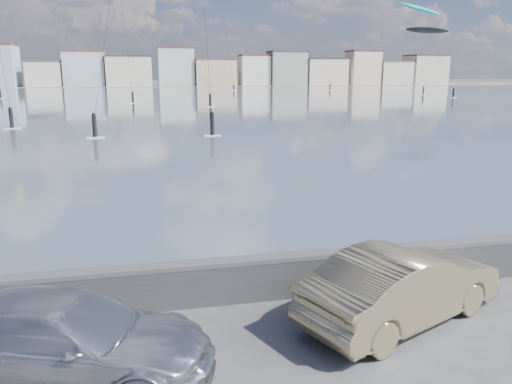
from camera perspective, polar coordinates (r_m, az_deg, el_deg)
The scene contains 9 objects.
ground at distance 9.21m, azimuth -0.69°, elevation -19.69°, with size 700.00×700.00×0.00m, color #333335.
bay_water at distance 99.18m, azimuth -11.85°, elevation 10.33°, with size 500.00×177.00×0.00m, color #3F4C5F.
far_shore_strip at distance 207.61m, azimuth -12.42°, elevation 11.83°, with size 500.00×60.00×0.00m, color #4C473D.
seawall at distance 11.28m, azimuth -3.57°, elevation -9.80°, with size 400.00×0.36×1.08m.
far_buildings at distance 193.57m, azimuth -12.07°, elevation 13.53°, with size 240.79×13.26×14.60m.
car_silver at distance 9.20m, azimuth -21.04°, elevation -15.43°, with size 2.04×5.02×1.46m, color #AAABB0.
car_champagne at distance 10.87m, azimuth 16.39°, elevation -10.16°, with size 1.65×4.74×1.56m, color tan.
kitesurfer_0 at distance 124.15m, azimuth 19.00°, elevation 17.02°, with size 9.89×18.50×15.42m.
kitesurfer_15 at distance 131.16m, azimuth 18.09°, elevation 19.23°, with size 8.93×14.53×21.93m.
Camera 1 is at (-1.58, -7.54, 5.05)m, focal length 35.00 mm.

